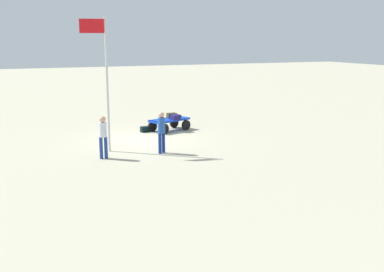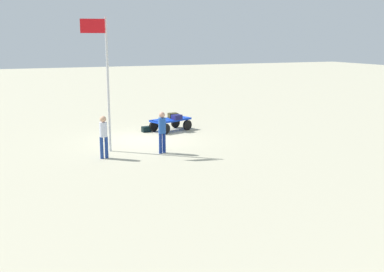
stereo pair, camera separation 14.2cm
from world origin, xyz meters
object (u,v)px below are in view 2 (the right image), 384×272
Objects in this scene: luggage_cart at (170,122)px; flagpole at (105,72)px; suitcase_navy at (177,117)px; worker_lead at (104,134)px; worker_trailing at (162,129)px; suitcase_dark at (146,129)px; suitcase_olive at (173,115)px.

luggage_cart is 5.99m from flagpole.
worker_lead reaches higher than suitcase_navy.
flagpole is (2.09, -1.21, 2.36)m from worker_trailing.
worker_lead is (3.18, 4.61, 0.87)m from suitcase_dark.
suitcase_dark is (1.51, 0.05, -0.63)m from suitcase_olive.
worker_trailing is (2.23, 4.72, 0.26)m from suitcase_olive.
suitcase_olive is 0.87× the size of suitcase_navy.
suitcase_navy is (-0.26, 0.30, 0.30)m from luggage_cart.
worker_trailing is at bearing 81.29° from suitcase_dark.
luggage_cart is at bearing -113.92° from worker_trailing.
suitcase_olive is at bearing -134.52° from luggage_cart.
luggage_cart is 4.93m from worker_trailing.
flagpole is (2.80, 3.46, 3.25)m from suitcase_dark.
worker_trailing is (0.72, 4.67, 0.89)m from suitcase_dark.
suitcase_dark is 5.67m from worker_lead.
flagpole is (4.07, 3.26, 2.93)m from luggage_cart.
suitcase_dark is 0.27× the size of worker_lead.
suitcase_dark is 4.81m from worker_trailing.
suitcase_navy is at bearing 130.91° from luggage_cart.
flagpole is at bearing 50.99° from suitcase_dark.
worker_lead is at bearing 44.73° from luggage_cart.
suitcase_olive is 0.54m from suitcase_navy.
suitcase_olive is at bearing -135.23° from worker_lead.
suitcase_navy is at bearing -138.84° from worker_lead.
worker_lead is 0.99× the size of worker_trailing.
suitcase_navy is at bearing -145.57° from flagpole.
suitcase_olive is at bearing -88.57° from suitcase_navy.
flagpole is (4.31, 3.51, 2.62)m from suitcase_olive.
luggage_cart is 1.32m from suitcase_dark.
flagpole is at bearing -108.38° from worker_lead.
luggage_cart is at bearing -49.09° from suitcase_navy.
suitcase_dark is (1.52, -0.49, -0.62)m from suitcase_navy.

